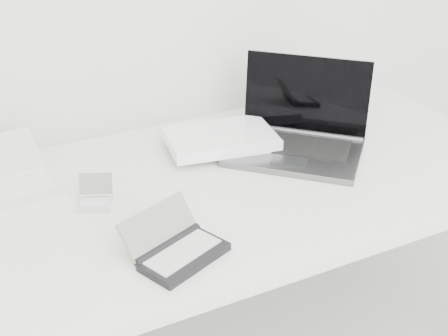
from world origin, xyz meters
name	(u,v)px	position (x,y,z in m)	size (l,w,h in m)	color
desk	(227,195)	(0.00, 1.55, 0.68)	(1.60, 0.80, 0.73)	white
laptop_large	(265,137)	(0.17, 1.66, 0.77)	(0.56, 0.47, 0.24)	#5B5E61
netbook_open_white	(8,184)	(-0.51, 1.75, 0.75)	(0.25, 0.30, 0.09)	silver
pda_silver	(95,199)	(-0.34, 1.59, 0.74)	(0.11, 0.11, 0.07)	silver
palmtop_charcoal	(177,249)	(-0.25, 1.30, 0.75)	(0.23, 0.21, 0.09)	black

